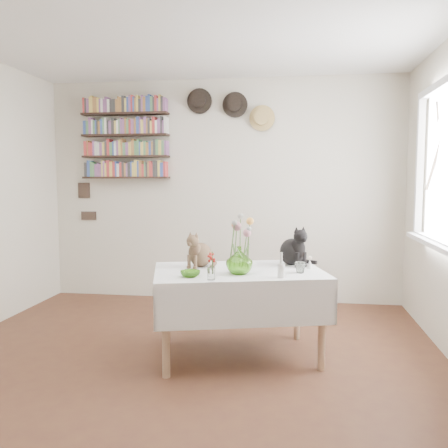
% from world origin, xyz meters
% --- Properties ---
extents(room, '(4.08, 4.58, 2.58)m').
position_xyz_m(room, '(0.00, 0.00, 1.25)').
color(room, '#57331D').
rests_on(room, ground).
extents(window, '(0.12, 1.52, 1.32)m').
position_xyz_m(window, '(1.97, 0.80, 1.40)').
color(window, white).
rests_on(window, room).
extents(dining_table, '(1.45, 1.13, 0.69)m').
position_xyz_m(dining_table, '(0.39, 0.50, 0.52)').
color(dining_table, white).
rests_on(dining_table, room).
extents(tabby_cat, '(0.28, 0.31, 0.29)m').
position_xyz_m(tabby_cat, '(0.08, 0.60, 0.83)').
color(tabby_cat, brown).
rests_on(tabby_cat, dining_table).
extents(black_cat, '(0.34, 0.35, 0.33)m').
position_xyz_m(black_cat, '(0.80, 0.79, 0.85)').
color(black_cat, black).
rests_on(black_cat, dining_table).
extents(flower_vase, '(0.26, 0.26, 0.21)m').
position_xyz_m(flower_vase, '(0.42, 0.35, 0.79)').
color(flower_vase, '#87D045').
rests_on(flower_vase, dining_table).
extents(green_bowl, '(0.19, 0.19, 0.04)m').
position_xyz_m(green_bowl, '(0.08, 0.19, 0.71)').
color(green_bowl, '#87D045').
rests_on(green_bowl, dining_table).
extents(drinking_glass, '(0.10, 0.10, 0.08)m').
position_xyz_m(drinking_glass, '(0.86, 0.45, 0.73)').
color(drinking_glass, white).
rests_on(drinking_glass, dining_table).
extents(candlestick, '(0.05, 0.05, 0.18)m').
position_xyz_m(candlestick, '(0.72, 0.25, 0.75)').
color(candlestick, white).
rests_on(candlestick, dining_table).
extents(berry_jar, '(0.06, 0.06, 0.22)m').
position_xyz_m(berry_jar, '(0.25, 0.12, 0.78)').
color(berry_jar, white).
rests_on(berry_jar, dining_table).
extents(porcelain_figurine, '(0.05, 0.05, 0.10)m').
position_xyz_m(porcelain_figurine, '(0.94, 0.63, 0.73)').
color(porcelain_figurine, white).
rests_on(porcelain_figurine, dining_table).
extents(flower_bouquet, '(0.17, 0.13, 0.39)m').
position_xyz_m(flower_bouquet, '(0.42, 0.36, 1.03)').
color(flower_bouquet, '#4C7233').
rests_on(flower_bouquet, flower_vase).
extents(bookshelf_unit, '(1.00, 0.16, 0.91)m').
position_xyz_m(bookshelf_unit, '(-1.10, 2.16, 1.84)').
color(bookshelf_unit, black).
rests_on(bookshelf_unit, room).
extents(wall_hats, '(0.98, 0.09, 0.48)m').
position_xyz_m(wall_hats, '(0.12, 2.19, 2.17)').
color(wall_hats, black).
rests_on(wall_hats, room).
extents(wall_art_plaques, '(0.21, 0.02, 0.44)m').
position_xyz_m(wall_art_plaques, '(-1.63, 2.23, 1.12)').
color(wall_art_plaques, '#38281E').
rests_on(wall_art_plaques, room).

